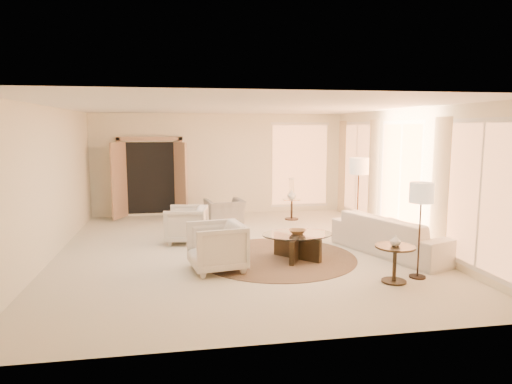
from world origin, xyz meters
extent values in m
cube|color=beige|center=(0.00, 0.00, -0.01)|extent=(7.00, 8.00, 0.02)
cube|color=white|center=(0.00, 0.00, 2.80)|extent=(7.00, 8.00, 0.02)
cube|color=#EFE5C6|center=(0.00, 4.00, 1.40)|extent=(7.00, 0.04, 2.80)
cube|color=#EFE5C6|center=(0.00, -4.00, 1.40)|extent=(7.00, 0.04, 2.80)
cube|color=#EFE5C6|center=(-3.50, 0.00, 1.40)|extent=(0.04, 8.00, 2.80)
cube|color=#EFE5C6|center=(3.50, 0.00, 1.40)|extent=(0.04, 8.00, 2.80)
cube|color=tan|center=(-1.90, 3.89, 1.08)|extent=(1.80, 0.12, 2.16)
cube|color=tan|center=(-2.70, 3.62, 1.03)|extent=(0.35, 0.66, 2.00)
cube|color=tan|center=(-1.10, 3.62, 1.03)|extent=(0.35, 0.66, 2.00)
cylinder|color=#3B291C|center=(0.62, -0.65, 0.01)|extent=(3.49, 3.49, 0.01)
imported|color=silver|center=(2.90, -0.74, 0.37)|extent=(1.81, 2.73, 0.74)
imported|color=silver|center=(-1.02, 0.82, 0.42)|extent=(0.90, 0.94, 0.85)
imported|color=silver|center=(-0.56, -1.21, 0.45)|extent=(0.96, 1.00, 0.90)
imported|color=gray|center=(-0.02, 2.67, 0.40)|extent=(1.01, 0.75, 0.80)
cube|color=black|center=(0.96, -0.80, 0.22)|extent=(0.74, 0.77, 0.43)
cube|color=black|center=(0.96, -0.80, 0.22)|extent=(0.51, 0.92, 0.43)
cylinder|color=white|center=(0.96, -0.80, 0.47)|extent=(1.49, 1.49, 0.02)
cylinder|color=black|center=(2.13, -2.30, 0.01)|extent=(0.39, 0.39, 0.03)
cylinder|color=black|center=(2.13, -2.30, 0.29)|extent=(0.06, 0.06, 0.55)
cylinder|color=black|center=(2.13, -2.30, 0.57)|extent=(0.62, 0.62, 0.03)
cylinder|color=black|center=(1.77, 2.80, 0.01)|extent=(0.36, 0.36, 0.03)
cylinder|color=black|center=(1.77, 2.80, 0.27)|extent=(0.05, 0.05, 0.51)
cylinder|color=white|center=(1.77, 2.80, 0.53)|extent=(0.47, 0.47, 0.03)
cylinder|color=black|center=(2.75, 0.73, 0.02)|extent=(0.30, 0.30, 0.03)
cylinder|color=black|center=(2.75, 0.73, 0.75)|extent=(0.03, 0.03, 1.49)
cylinder|color=beige|center=(2.75, 0.73, 1.58)|extent=(0.43, 0.43, 0.36)
cylinder|color=black|center=(2.61, -2.16, 0.01)|extent=(0.26, 0.26, 0.03)
cylinder|color=black|center=(2.61, -2.16, 0.66)|extent=(0.03, 0.03, 1.32)
cylinder|color=beige|center=(2.61, -2.16, 1.39)|extent=(0.38, 0.38, 0.32)
imported|color=brown|center=(0.96, -0.80, 0.52)|extent=(0.39, 0.39, 0.08)
imported|color=white|center=(2.13, -2.30, 0.67)|extent=(0.18, 0.18, 0.17)
imported|color=white|center=(1.77, 2.80, 0.67)|extent=(0.28, 0.28, 0.26)
camera|label=1|loc=(-1.18, -8.73, 2.40)|focal=32.00mm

